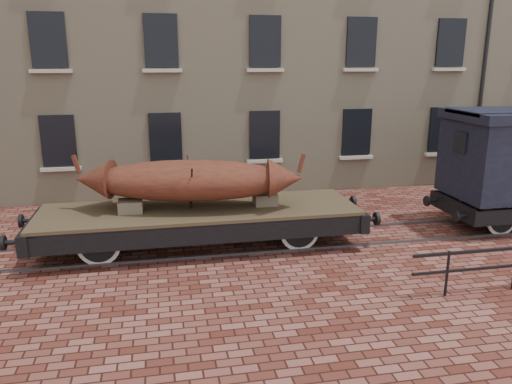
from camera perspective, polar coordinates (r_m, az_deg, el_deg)
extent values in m
plane|color=#4E2018|center=(13.60, 1.25, -5.79)|extent=(90.00, 90.00, 0.00)
cube|color=beige|center=(23.25, 3.38, 20.32)|extent=(40.00, 10.00, 14.00)
cube|color=black|center=(17.86, -21.64, 5.48)|extent=(1.10, 0.12, 1.70)
cube|color=beige|center=(17.97, -21.38, 2.47)|extent=(1.30, 0.18, 0.12)
cube|color=black|center=(17.57, -10.30, 6.15)|extent=(1.10, 0.12, 1.70)
cube|color=beige|center=(17.68, -10.15, 3.08)|extent=(1.30, 0.18, 0.12)
cube|color=black|center=(17.97, 0.99, 6.58)|extent=(1.10, 0.12, 1.70)
cube|color=beige|center=(18.08, 1.02, 3.57)|extent=(1.30, 0.18, 0.12)
cube|color=black|center=(19.02, 11.42, 6.75)|extent=(1.10, 0.12, 1.70)
cube|color=beige|center=(19.12, 11.35, 3.91)|extent=(1.30, 0.18, 0.12)
cube|color=black|center=(20.61, 20.51, 6.72)|extent=(1.10, 0.12, 1.70)
cube|color=beige|center=(20.70, 20.36, 4.10)|extent=(1.30, 0.18, 0.12)
cube|color=black|center=(17.68, -22.66, 15.74)|extent=(1.10, 0.12, 1.70)
cube|color=beige|center=(17.62, -22.38, 12.67)|extent=(1.30, 0.18, 0.12)
cube|color=black|center=(17.39, -10.81, 16.62)|extent=(1.10, 0.12, 1.70)
cube|color=beige|center=(17.32, -10.65, 13.49)|extent=(1.30, 0.18, 0.12)
cube|color=black|center=(17.79, 1.04, 16.83)|extent=(1.10, 0.12, 1.70)
cube|color=beige|center=(17.73, 1.06, 13.77)|extent=(1.30, 0.18, 0.12)
cube|color=black|center=(18.85, 11.94, 16.42)|extent=(1.10, 0.12, 1.70)
cube|color=beige|center=(18.78, 11.86, 13.53)|extent=(1.30, 0.18, 0.12)
cube|color=black|center=(20.45, 21.36, 15.61)|extent=(1.10, 0.12, 1.70)
cube|color=beige|center=(20.40, 21.19, 12.95)|extent=(1.30, 0.18, 0.12)
cube|color=#59595E|center=(12.94, 1.95, -6.77)|extent=(30.00, 0.08, 0.06)
cube|color=#59595E|center=(14.25, 0.63, -4.67)|extent=(30.00, 0.08, 0.06)
cylinder|color=black|center=(11.23, 21.01, -8.70)|extent=(0.06, 0.06, 1.00)
cube|color=#413724|center=(13.02, -6.44, -2.10)|extent=(8.14, 2.39, 0.13)
cube|color=black|center=(12.05, -5.94, -4.80)|extent=(8.14, 0.17, 0.49)
cube|color=black|center=(14.15, -6.81, -1.82)|extent=(8.14, 0.17, 0.49)
cube|color=black|center=(13.42, -24.02, -3.99)|extent=(0.24, 2.50, 0.49)
cylinder|color=black|center=(12.75, -26.12, -5.20)|extent=(0.38, 0.11, 0.11)
cylinder|color=black|center=(12.80, -26.92, -5.22)|extent=(0.09, 0.35, 0.35)
cylinder|color=black|center=(14.25, -24.53, -2.99)|extent=(0.38, 0.11, 0.11)
cylinder|color=black|center=(14.29, -25.25, -3.02)|extent=(0.09, 0.35, 0.35)
cube|color=black|center=(14.00, 10.41, -2.14)|extent=(0.24, 2.50, 0.49)
cylinder|color=black|center=(13.41, 12.89, -3.05)|extent=(0.38, 0.11, 0.11)
cylinder|color=black|center=(13.48, 13.61, -3.00)|extent=(0.09, 0.35, 0.35)
cylinder|color=black|center=(14.84, 10.36, -1.17)|extent=(0.38, 0.11, 0.11)
cylinder|color=black|center=(14.91, 11.02, -1.13)|extent=(0.09, 0.35, 0.35)
cylinder|color=black|center=(13.22, -17.25, -4.71)|extent=(0.11, 2.06, 0.11)
cylinder|color=silver|center=(12.55, -17.56, -5.80)|extent=(1.04, 0.08, 1.04)
cylinder|color=black|center=(12.55, -17.56, -5.80)|extent=(0.85, 0.11, 0.85)
cube|color=black|center=(12.34, -17.71, -4.88)|extent=(0.98, 0.09, 0.11)
cylinder|color=silver|center=(13.90, -16.97, -3.72)|extent=(1.04, 0.08, 1.04)
cylinder|color=black|center=(13.90, -16.97, -3.72)|extent=(0.85, 0.11, 0.85)
cube|color=black|center=(13.95, -17.00, -2.54)|extent=(0.98, 0.09, 0.11)
cylinder|color=black|center=(13.59, 4.17, -3.52)|extent=(0.11, 2.06, 0.11)
cylinder|color=silver|center=(12.94, 5.02, -4.50)|extent=(1.04, 0.08, 1.04)
cylinder|color=black|center=(12.94, 5.02, -4.50)|extent=(0.85, 0.11, 0.85)
cube|color=black|center=(12.73, 5.21, -3.59)|extent=(0.98, 0.09, 0.11)
cylinder|color=silver|center=(14.25, 3.41, -2.62)|extent=(1.04, 0.08, 1.04)
cylinder|color=black|center=(14.25, 3.41, -2.62)|extent=(0.85, 0.11, 0.85)
cube|color=black|center=(14.30, 3.29, -1.47)|extent=(0.98, 0.09, 0.11)
cube|color=black|center=(13.15, -6.39, -3.86)|extent=(4.34, 0.07, 0.07)
cube|color=#776D57|center=(12.94, -14.15, -1.57)|extent=(0.60, 0.54, 0.30)
cube|color=#776D57|center=(13.20, 1.05, -0.78)|extent=(0.60, 0.54, 0.30)
ellipsoid|color=maroon|center=(12.79, -7.54, 1.33)|extent=(5.32, 2.43, 1.03)
cone|color=maroon|center=(13.26, -18.06, 1.39)|extent=(1.03, 1.11, 0.97)
cube|color=maroon|center=(13.30, -19.84, 2.96)|extent=(0.22, 0.14, 0.49)
cone|color=maroon|center=(12.76, 3.39, 1.61)|extent=(1.03, 1.11, 0.97)
cube|color=maroon|center=(12.72, 5.20, 3.28)|extent=(0.22, 0.14, 0.49)
cylinder|color=black|center=(12.42, -7.38, 0.30)|extent=(0.04, 0.88, 1.26)
cylinder|color=black|center=(13.23, -7.64, 1.20)|extent=(0.04, 0.88, 1.26)
cube|color=black|center=(15.51, 21.71, -1.65)|extent=(0.21, 2.30, 0.43)
cylinder|color=black|center=(14.67, 21.88, -2.58)|extent=(0.08, 0.31, 0.31)
cylinder|color=black|center=(15.91, 18.93, -0.98)|extent=(0.08, 0.31, 0.31)
cylinder|color=black|center=(16.15, 24.78, -2.11)|extent=(0.10, 1.82, 0.10)
cylinder|color=silver|center=(15.61, 26.30, -2.86)|extent=(0.92, 0.07, 0.92)
cylinder|color=black|center=(15.61, 26.30, -2.86)|extent=(0.75, 0.10, 0.75)
cylinder|color=silver|center=(16.71, 23.36, -1.42)|extent=(0.92, 0.07, 0.92)
cylinder|color=black|center=(16.71, 23.36, -1.42)|extent=(0.75, 0.10, 0.75)
cube|color=black|center=(15.10, 22.34, 5.33)|extent=(0.08, 0.57, 0.57)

